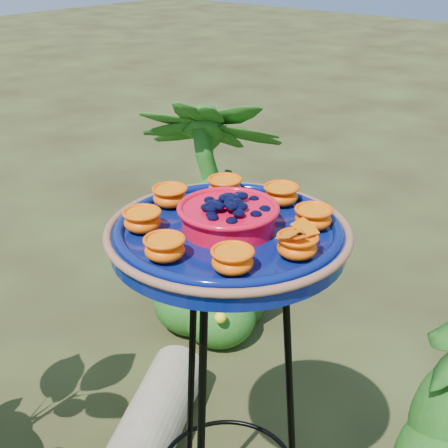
{
  "coord_description": "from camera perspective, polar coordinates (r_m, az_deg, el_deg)",
  "views": [
    {
      "loc": [
        -0.96,
        -0.79,
        1.45
      ],
      "look_at": [
        -0.16,
        -0.12,
        0.95
      ],
      "focal_mm": 50.0,
      "sensor_mm": 36.0,
      "label": 1
    }
  ],
  "objects": [
    {
      "name": "feeder_dish",
      "position": [
        1.19,
        0.39,
        -0.57
      ],
      "size": [
        0.54,
        0.54,
        0.11
      ],
      "rotation": [
        0.0,
        0.0,
        -0.23
      ],
      "color": "#071358",
      "rests_on": "tripod_stand"
    },
    {
      "name": "shrub_back_right",
      "position": [
        2.38,
        -0.83,
        1.1
      ],
      "size": [
        0.73,
        0.73,
        0.94
      ],
      "primitive_type": "imported",
      "rotation": [
        0.0,
        0.0,
        2.18
      ],
      "color": "#1C5416",
      "rests_on": "ground"
    },
    {
      "name": "driftwood_log",
      "position": [
        2.0,
        -6.47,
        -17.6
      ],
      "size": [
        0.57,
        0.41,
        0.18
      ],
      "primitive_type": "cylinder",
      "rotation": [
        0.0,
        1.57,
        0.46
      ],
      "color": "tan",
      "rests_on": "ground"
    },
    {
      "name": "tripod_stand",
      "position": [
        1.4,
        0.34,
        -15.06
      ],
      "size": [
        0.39,
        0.39,
        0.89
      ],
      "rotation": [
        0.0,
        0.0,
        -0.23
      ],
      "color": "black",
      "rests_on": "ground"
    }
  ]
}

